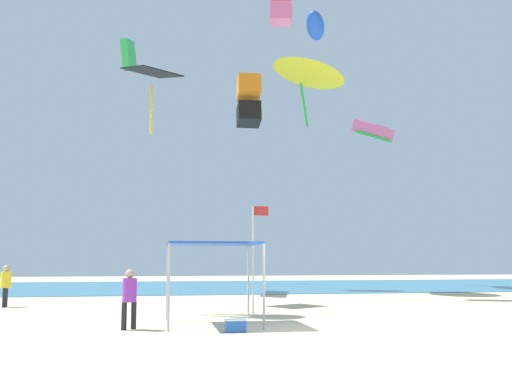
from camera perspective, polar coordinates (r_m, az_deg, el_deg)
name	(u,v)px	position (r m, az deg, el deg)	size (l,w,h in m)	color
ground	(294,332)	(16.38, 3.92, -14.07)	(110.00, 110.00, 0.10)	beige
ocean_strip	(210,286)	(42.81, -4.72, -9.59)	(110.00, 21.28, 0.03)	teal
canopy_tent	(213,247)	(17.59, -4.44, -5.66)	(2.79, 2.93, 2.52)	#B2B2B7
person_near_tent	(6,282)	(26.21, -24.21, -8.44)	(0.42, 0.47, 1.76)	black
person_leftmost	(129,294)	(16.71, -12.81, -10.14)	(0.42, 0.41, 1.72)	black
banner_flag	(255,249)	(20.91, -0.12, -5.87)	(0.61, 0.06, 4.00)	silver
cooler_box	(235,326)	(15.85, -2.12, -13.50)	(0.57, 0.37, 0.35)	blue
kite_box_orange	(249,101)	(39.80, -0.75, 9.30)	(1.65, 1.89, 3.64)	orange
kite_parafoil_pink	(373,131)	(46.97, 11.87, 6.16)	(3.21, 2.03, 2.19)	pink
kite_inflatable_blue	(315,26)	(47.78, 6.09, 16.55)	(3.27, 5.25, 1.93)	blue
kite_delta_yellow	(310,68)	(37.49, 5.54, 12.50)	(4.99, 4.93, 4.46)	yellow
kite_diamond_black	(152,75)	(28.29, -10.58, 11.64)	(3.12, 3.11, 3.34)	black
kite_box_red	(281,2)	(34.15, 2.58, 18.84)	(1.52, 1.50, 2.58)	red
kite_parafoil_green	(129,56)	(39.11, -12.85, 13.45)	(0.78, 6.51, 3.95)	green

